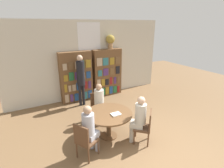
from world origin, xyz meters
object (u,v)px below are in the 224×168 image
chair_far_side (146,125)px  seated_reader_back (90,127)px  flower_vase (110,40)px  chair_near_camera (85,140)px  seated_reader_right (139,117)px  chair_left_side (98,105)px  reading_table (109,117)px  bookshelf_right (107,73)px  seated_reader_left (99,101)px  librarian_standing (81,76)px  bookshelf_left (76,77)px

chair_far_side → seated_reader_back: seated_reader_back is taller
flower_vase → chair_near_camera: bearing=-126.6°
chair_far_side → seated_reader_right: bearing=90.0°
chair_left_side → chair_far_side: same height
chair_near_camera → seated_reader_back: bearing=90.0°
seated_reader_right → chair_near_camera: bearing=130.3°
chair_far_side → chair_near_camera: bearing=126.0°
chair_near_camera → chair_far_side: bearing=54.0°
reading_table → chair_left_side: (0.12, 0.93, -0.11)m
bookshelf_right → chair_near_camera: (-2.16, -3.12, -0.47)m
chair_near_camera → chair_far_side: (1.51, -0.19, 0.00)m
bookshelf_right → flower_vase: flower_vase is taller
reading_table → flower_vase: bearing=60.8°
chair_near_camera → seated_reader_back: (0.16, 0.09, 0.22)m
reading_table → seated_reader_right: seated_reader_right is taller
bookshelf_right → seated_reader_left: bookshelf_right is taller
librarian_standing → seated_reader_right: bearing=-79.0°
reading_table → bookshelf_right: bearing=63.3°
bookshelf_right → chair_left_side: size_ratio=2.18×
reading_table → chair_near_camera: chair_near_camera is taller
bookshelf_left → chair_near_camera: bookshelf_left is taller
bookshelf_right → seated_reader_left: 2.29m
seated_reader_back → librarian_standing: size_ratio=0.66×
reading_table → chair_left_side: chair_left_side is taller
bookshelf_right → seated_reader_right: bookshelf_right is taller
bookshelf_right → chair_near_camera: bearing=-124.8°
reading_table → seated_reader_back: seated_reader_back is taller
reading_table → seated_reader_back: (-0.67, -0.37, 0.11)m
seated_reader_right → librarian_standing: size_ratio=0.66×
seated_reader_left → seated_reader_back: seated_reader_back is taller
librarian_standing → bookshelf_right: bearing=21.0°
reading_table → seated_reader_left: (0.10, 0.76, 0.11)m
chair_near_camera → seated_reader_back: 0.28m
chair_near_camera → seated_reader_right: bearing=58.3°
flower_vase → librarian_standing: size_ratio=0.29×
seated_reader_left → bookshelf_right: bearing=-115.8°
bookshelf_left → chair_far_side: size_ratio=2.18×
bookshelf_right → chair_far_side: 3.41m
chair_left_side → seated_reader_left: bearing=90.0°
bookshelf_left → chair_near_camera: size_ratio=2.18×
chair_far_side → seated_reader_left: size_ratio=0.71×
bookshelf_right → librarian_standing: bookshelf_right is taller
chair_left_side → seated_reader_right: bearing=114.0°
reading_table → bookshelf_left: bearing=89.5°
bookshelf_left → bookshelf_right: size_ratio=1.00×
reading_table → seated_reader_back: bearing=-151.3°
seated_reader_right → seated_reader_back: size_ratio=1.00×
flower_vase → chair_far_side: 3.84m
seated_reader_back → librarian_standing: (0.71, 2.53, 0.44)m
bookshelf_right → seated_reader_right: bearing=-103.8°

